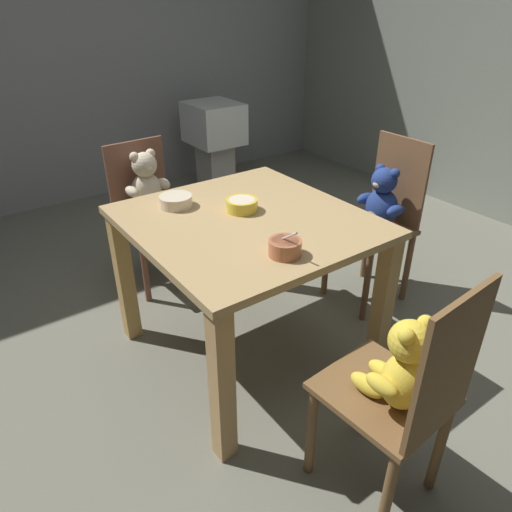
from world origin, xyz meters
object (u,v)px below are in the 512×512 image
(sink_basin, at_px, (214,134))
(porridge_bowl_cream_near_left, at_px, (176,201))
(dining_table, at_px, (247,245))
(porridge_bowl_yellow_center, at_px, (242,205))
(teddy_chair_near_right, at_px, (402,382))
(teddy_chair_far_center, at_px, (380,211))
(teddy_chair_near_left, at_px, (149,199))
(porridge_bowl_terracotta_near_right, at_px, (285,247))

(sink_basin, bearing_deg, porridge_bowl_cream_near_left, -35.65)
(dining_table, xyz_separation_m, porridge_bowl_yellow_center, (-0.08, 0.03, 0.16))
(porridge_bowl_yellow_center, distance_m, sink_basin, 2.24)
(porridge_bowl_cream_near_left, relative_size, porridge_bowl_yellow_center, 1.06)
(teddy_chair_near_right, height_order, teddy_chair_far_center, teddy_chair_far_center)
(teddy_chair_near_right, bearing_deg, teddy_chair_near_left, -3.30)
(sink_basin, bearing_deg, porridge_bowl_terracotta_near_right, -25.32)
(teddy_chair_near_right, xyz_separation_m, teddy_chair_far_center, (-0.92, 0.95, 0.01))
(teddy_chair_near_right, height_order, porridge_bowl_yellow_center, teddy_chair_near_right)
(teddy_chair_far_center, xyz_separation_m, porridge_bowl_yellow_center, (-0.08, -0.87, 0.22))
(teddy_chair_near_left, relative_size, porridge_bowl_cream_near_left, 5.68)
(dining_table, distance_m, teddy_chair_far_center, 0.90)
(porridge_bowl_yellow_center, relative_size, sink_basin, 0.18)
(teddy_chair_near_right, distance_m, teddy_chair_near_left, 1.84)
(teddy_chair_far_center, distance_m, porridge_bowl_yellow_center, 0.90)
(teddy_chair_near_left, height_order, porridge_bowl_terracotta_near_right, porridge_bowl_terracotta_near_right)
(dining_table, height_order, teddy_chair_far_center, teddy_chair_far_center)
(teddy_chair_far_center, bearing_deg, teddy_chair_near_right, 44.15)
(teddy_chair_far_center, relative_size, porridge_bowl_terracotta_near_right, 6.91)
(porridge_bowl_cream_near_left, bearing_deg, sink_basin, 144.35)
(porridge_bowl_terracotta_near_right, bearing_deg, teddy_chair_far_center, 109.80)
(dining_table, height_order, porridge_bowl_terracotta_near_right, porridge_bowl_terracotta_near_right)
(teddy_chair_near_left, bearing_deg, porridge_bowl_cream_near_left, -13.98)
(teddy_chair_near_right, relative_size, porridge_bowl_cream_near_left, 6.16)
(porridge_bowl_terracotta_near_right, distance_m, porridge_bowl_cream_near_left, 0.66)
(teddy_chair_near_right, height_order, porridge_bowl_terracotta_near_right, teddy_chair_near_right)
(dining_table, bearing_deg, teddy_chair_near_left, -175.63)
(porridge_bowl_terracotta_near_right, distance_m, porridge_bowl_yellow_center, 0.45)
(porridge_bowl_cream_near_left, xyz_separation_m, porridge_bowl_yellow_center, (0.22, 0.22, 0.00))
(teddy_chair_near_right, bearing_deg, porridge_bowl_terracotta_near_right, -1.71)
(dining_table, distance_m, teddy_chair_near_left, 0.92)
(teddy_chair_near_right, bearing_deg, dining_table, -6.98)
(teddy_chair_far_center, bearing_deg, porridge_bowl_yellow_center, -5.58)
(teddy_chair_near_left, xyz_separation_m, teddy_chair_far_center, (0.92, 0.97, 0.00))
(porridge_bowl_terracotta_near_right, xyz_separation_m, porridge_bowl_yellow_center, (-0.43, 0.10, -0.00))
(teddy_chair_near_left, relative_size, sink_basin, 1.11)
(dining_table, distance_m, porridge_bowl_terracotta_near_right, 0.40)
(porridge_bowl_terracotta_near_right, xyz_separation_m, sink_basin, (-2.40, 1.14, -0.27))
(porridge_bowl_terracotta_near_right, bearing_deg, dining_table, 168.60)
(teddy_chair_far_center, relative_size, sink_basin, 1.20)
(porridge_bowl_terracotta_near_right, xyz_separation_m, porridge_bowl_cream_near_left, (-0.65, -0.12, -0.01))
(dining_table, xyz_separation_m, teddy_chair_near_left, (-0.91, -0.07, -0.07))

